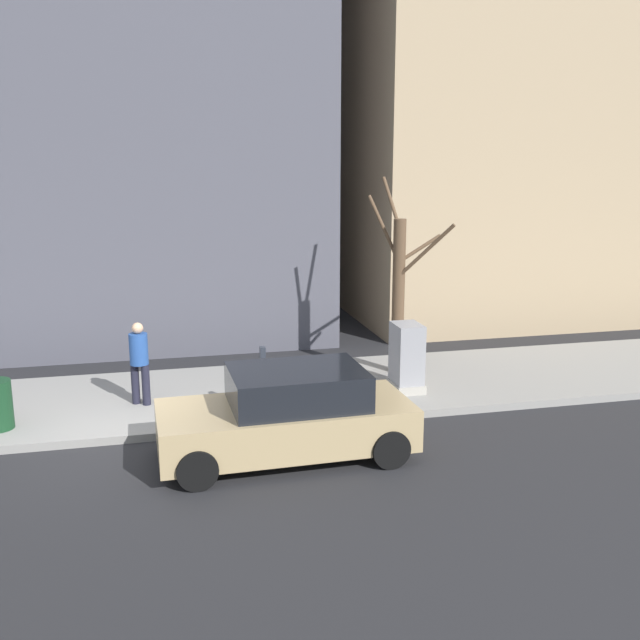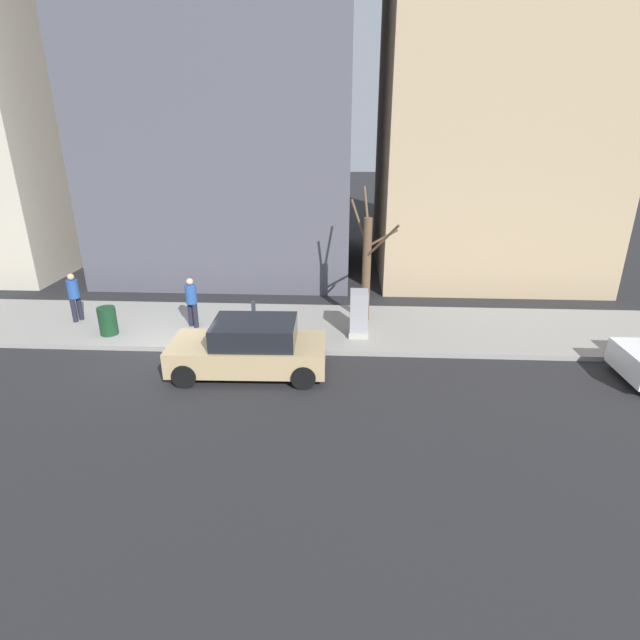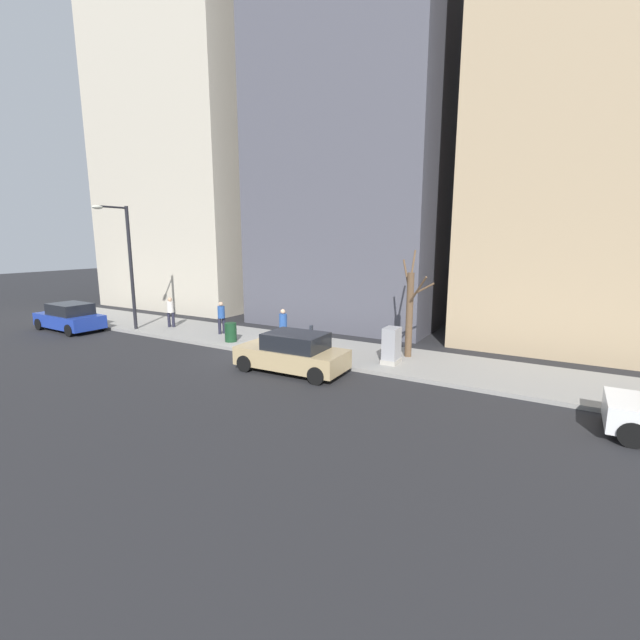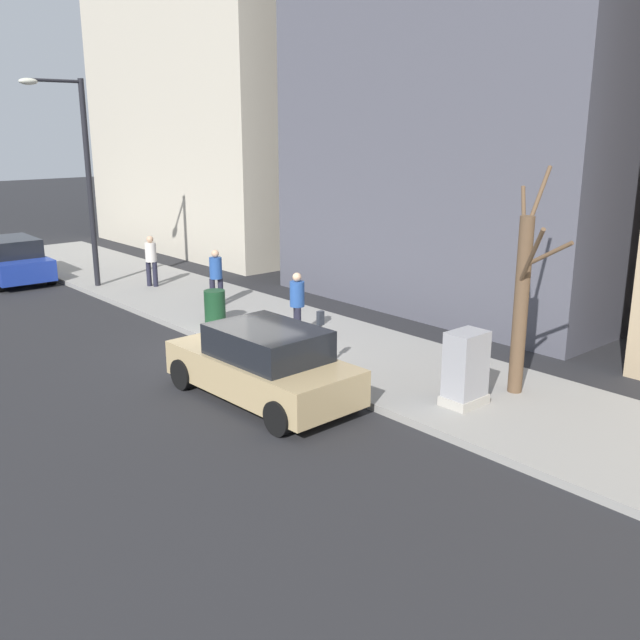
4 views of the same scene
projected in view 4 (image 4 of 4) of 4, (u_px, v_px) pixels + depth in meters
ground_plane at (234, 355)px, 16.92m from camera, size 120.00×120.00×0.00m
sidewalk at (299, 336)px, 18.17m from camera, size 4.00×36.00×0.15m
parked_car_tan at (263, 364)px, 13.96m from camera, size 2.02×4.25×1.52m
parked_car_blue at (10, 260)px, 24.74m from camera, size 2.05×4.26×1.52m
parking_meter at (320, 335)px, 15.06m from camera, size 0.14×0.10×1.35m
utility_box at (466, 369)px, 13.34m from camera, size 0.83×0.61×1.43m
streetlamp at (80, 166)px, 22.34m from camera, size 1.97×0.32×6.50m
bare_tree at (522, 298)px, 13.66m from camera, size 1.79×1.54×4.38m
trash_bin at (215, 307)px, 18.91m from camera, size 0.56×0.56×0.90m
pedestrian_near_meter at (297, 302)px, 17.45m from camera, size 0.36×0.36×1.66m
pedestrian_midblock at (216, 275)px, 20.61m from camera, size 0.38×0.36×1.66m
pedestrian_far_corner at (151, 258)px, 23.18m from camera, size 0.36×0.37×1.66m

